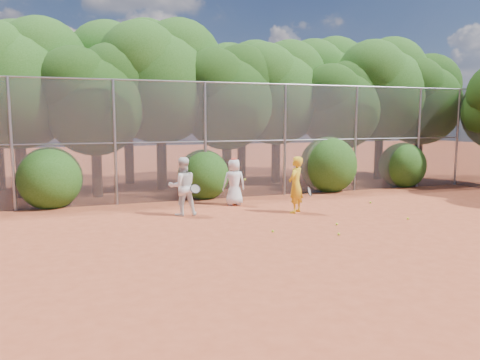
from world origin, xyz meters
name	(u,v)px	position (x,y,z in m)	size (l,w,h in m)	color
ground	(316,237)	(0.00, 0.00, 0.00)	(80.00, 80.00, 0.00)	#A84326
fence_back	(230,140)	(-0.12, 6.00, 2.05)	(20.05, 0.09, 4.03)	gray
tree_1	(18,78)	(-6.94, 8.54, 4.16)	(4.64, 4.03, 6.35)	black
tree_2	(95,95)	(-4.45, 7.83, 3.58)	(3.99, 3.47, 5.47)	black
tree_3	(161,76)	(-1.94, 8.84, 4.40)	(4.89, 4.26, 6.70)	black
tree_4	(228,94)	(0.55, 8.24, 3.76)	(4.19, 3.64, 5.73)	black
tree_5	(277,89)	(3.06, 9.04, 4.05)	(4.51, 3.92, 6.17)	black
tree_6	(340,102)	(5.55, 8.03, 3.47)	(3.86, 3.36, 5.29)	black
tree_7	(382,85)	(8.06, 8.64, 4.28)	(4.77, 4.14, 6.53)	black
tree_8	(421,96)	(10.05, 8.34, 3.82)	(4.25, 3.70, 5.82)	black
tree_10	(128,74)	(-2.93, 11.05, 4.63)	(5.15, 4.48, 7.06)	black
tree_11	(242,88)	(2.06, 10.64, 4.16)	(4.64, 4.03, 6.35)	black
tree_12	(324,83)	(6.56, 11.24, 4.51)	(5.02, 4.37, 6.88)	black
bush_0	(50,175)	(-6.00, 6.30, 1.00)	(2.00, 2.00, 2.00)	#1E4A12
bush_1	(203,172)	(-1.00, 6.30, 0.90)	(1.80, 1.80, 1.80)	#1E4A12
bush_2	(328,162)	(4.00, 6.30, 1.10)	(2.20, 2.20, 2.20)	#1E4A12
bush_3	(403,163)	(7.50, 6.30, 0.95)	(1.90, 1.90, 1.90)	#1E4A12
player_yellow	(296,185)	(0.86, 2.81, 0.84)	(0.86, 0.70, 1.68)	yellow
player_teen	(234,182)	(-0.44, 4.61, 0.76)	(0.75, 0.50, 1.53)	white
player_white	(183,186)	(-2.36, 3.58, 0.84)	(0.87, 0.72, 1.68)	white
ball_0	(337,224)	(1.13, 0.94, 0.03)	(0.07, 0.07, 0.07)	#D7EF2B
ball_1	(370,202)	(3.88, 3.35, 0.03)	(0.07, 0.07, 0.07)	#D7EF2B
ball_2	(339,234)	(0.60, -0.01, 0.03)	(0.07, 0.07, 0.07)	#D7EF2B
ball_3	(408,218)	(3.35, 0.87, 0.03)	(0.07, 0.07, 0.07)	#D7EF2B
ball_4	(273,231)	(-0.76, 0.79, 0.03)	(0.07, 0.07, 0.07)	#D7EF2B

